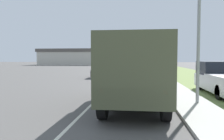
{
  "coord_description": "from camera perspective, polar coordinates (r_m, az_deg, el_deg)",
  "views": [
    {
      "loc": [
        2.1,
        3.75,
        2.1
      ],
      "look_at": [
        0.78,
        14.72,
        1.51
      ],
      "focal_mm": 35.0,
      "sensor_mm": 36.0,
      "label": 1
    }
  ],
  "objects": [
    {
      "name": "ground_plane",
      "position": [
        36.37,
        3.52,
        -0.28
      ],
      "size": [
        180.0,
        180.0,
        0.0
      ],
      "primitive_type": "plane",
      "color": "#565451"
    },
    {
      "name": "pickup_truck",
      "position": [
        14.55,
        26.92,
        -2.08
      ],
      "size": [
        2.07,
        5.43,
        1.88
      ],
      "color": "silver",
      "rests_on": "grass_strip_right"
    },
    {
      "name": "military_truck",
      "position": [
        9.51,
        5.98,
        0.32
      ],
      "size": [
        2.42,
        6.87,
        2.91
      ],
      "color": "#606647",
      "rests_on": "ground"
    },
    {
      "name": "lane_centre_stripe",
      "position": [
        36.37,
        3.52,
        -0.28
      ],
      "size": [
        0.12,
        120.0,
        0.0
      ],
      "color": "silver",
      "rests_on": "ground"
    },
    {
      "name": "car_second_ahead",
      "position": [
        36.83,
        6.41,
        0.8
      ],
      "size": [
        1.88,
        4.31,
        1.5
      ],
      "color": "#336B3D",
      "rests_on": "ground"
    },
    {
      "name": "car_nearest_ahead",
      "position": [
        24.38,
        -2.5,
        -0.24
      ],
      "size": [
        1.79,
        4.3,
        1.58
      ],
      "color": "black",
      "rests_on": "ground"
    },
    {
      "name": "sidewalk_right",
      "position": [
        36.39,
        10.61,
        -0.23
      ],
      "size": [
        1.8,
        120.0,
        0.12
      ],
      "color": "beige",
      "rests_on": "ground"
    },
    {
      "name": "lamp_post",
      "position": [
        10.54,
        20.5,
        12.34
      ],
      "size": [
        1.69,
        0.24,
        6.14
      ],
      "color": "gray",
      "rests_on": "sidewalk_right"
    },
    {
      "name": "grass_strip_right",
      "position": [
        36.94,
        17.43,
        -0.35
      ],
      "size": [
        7.0,
        120.0,
        0.02
      ],
      "color": "olive",
      "rests_on": "ground"
    },
    {
      "name": "building_distant",
      "position": [
        72.66,
        -10.57,
        3.39
      ],
      "size": [
        20.57,
        8.86,
        5.17
      ],
      "color": "beige",
      "rests_on": "ground"
    }
  ]
}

